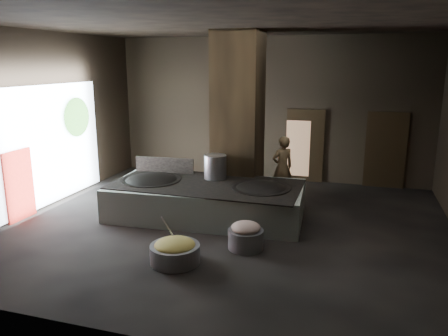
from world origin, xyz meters
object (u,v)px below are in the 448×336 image
(veg_basin, at_px, (175,254))
(hearth_platform, at_px, (206,200))
(wok_right, at_px, (261,191))
(cook, at_px, (282,167))
(meat_basin, at_px, (246,239))
(wok_left, at_px, (151,183))
(stock_pot, at_px, (215,167))

(veg_basin, bearing_deg, hearth_platform, 96.11)
(wok_right, bearing_deg, cook, 85.37)
(meat_basin, bearing_deg, wok_left, 151.85)
(wok_left, bearing_deg, stock_pot, 21.80)
(cook, distance_m, veg_basin, 4.86)
(stock_pot, height_order, cook, cook)
(hearth_platform, relative_size, veg_basin, 4.90)
(hearth_platform, height_order, veg_basin, hearth_platform)
(hearth_platform, distance_m, veg_basin, 2.62)
(wok_right, xyz_separation_m, meat_basin, (0.05, -1.63, -0.55))
(hearth_platform, bearing_deg, wok_left, 178.31)
(veg_basin, bearing_deg, stock_pot, 94.15)
(wok_left, xyz_separation_m, wok_right, (2.80, 0.10, 0.00))
(hearth_platform, distance_m, wok_right, 1.39)
(wok_right, xyz_separation_m, stock_pot, (-1.30, 0.50, 0.38))
(cook, xyz_separation_m, veg_basin, (-1.23, -4.65, -0.70))
(hearth_platform, relative_size, meat_basin, 6.42)
(wok_left, relative_size, wok_right, 1.07)
(hearth_platform, xyz_separation_m, stock_pot, (0.05, 0.55, 0.73))
(hearth_platform, height_order, stock_pot, stock_pot)
(cook, bearing_deg, stock_pot, 7.08)
(wok_right, relative_size, meat_basin, 1.88)
(stock_pot, bearing_deg, veg_basin, -85.85)
(hearth_platform, relative_size, wok_right, 3.41)
(meat_basin, bearing_deg, hearth_platform, 131.65)
(cook, bearing_deg, hearth_platform, 14.90)
(wok_right, distance_m, stock_pot, 1.44)
(cook, xyz_separation_m, meat_basin, (-0.11, -3.63, -0.67))
(hearth_platform, bearing_deg, stock_pot, 81.14)
(hearth_platform, height_order, cook, cook)
(wok_left, distance_m, wok_right, 2.80)
(wok_left, xyz_separation_m, meat_basin, (2.85, -1.53, -0.55))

